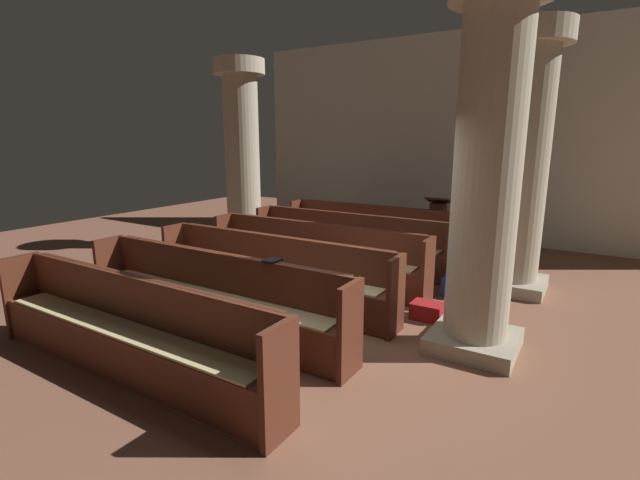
{
  "coord_description": "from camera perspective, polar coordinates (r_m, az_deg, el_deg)",
  "views": [
    {
      "loc": [
        2.8,
        -4.26,
        2.25
      ],
      "look_at": [
        -0.69,
        1.38,
        0.75
      ],
      "focal_mm": 25.31,
      "sensor_mm": 36.0,
      "label": 1
    }
  ],
  "objects": [
    {
      "name": "ground_plane",
      "position": [
        5.57,
        -1.49,
        -11.07
      ],
      "size": [
        19.2,
        19.2,
        0.0
      ],
      "primitive_type": "plane",
      "color": "brown"
    },
    {
      "name": "back_wall",
      "position": [
        10.71,
        16.98,
        12.2
      ],
      "size": [
        10.0,
        0.16,
        4.5
      ],
      "primitive_type": "cube",
      "color": "silver",
      "rests_on": "ground"
    },
    {
      "name": "pew_row_0",
      "position": [
        8.98,
        6.85,
        1.41
      ],
      "size": [
        3.75,
        0.46,
        0.94
      ],
      "color": "#562819",
      "rests_on": "ground"
    },
    {
      "name": "pew_row_1",
      "position": [
        8.0,
        3.48,
        0.09
      ],
      "size": [
        3.75,
        0.46,
        0.94
      ],
      "color": "#562819",
      "rests_on": "ground"
    },
    {
      "name": "pew_row_2",
      "position": [
        7.07,
        -0.81,
        -1.58
      ],
      "size": [
        3.75,
        0.47,
        0.94
      ],
      "color": "#562819",
      "rests_on": "ground"
    },
    {
      "name": "pew_row_3",
      "position": [
        6.19,
        -6.37,
        -3.73
      ],
      "size": [
        3.75,
        0.46,
        0.94
      ],
      "color": "#562819",
      "rests_on": "ground"
    },
    {
      "name": "pew_row_4",
      "position": [
        5.41,
        -13.69,
        -6.5
      ],
      "size": [
        3.75,
        0.46,
        0.94
      ],
      "color": "#562819",
      "rests_on": "ground"
    },
    {
      "name": "pew_row_5",
      "position": [
        4.75,
        -23.38,
        -9.94
      ],
      "size": [
        3.75,
        0.47,
        0.94
      ],
      "color": "#562819",
      "rests_on": "ground"
    },
    {
      "name": "pillar_aisle_side",
      "position": [
        7.18,
        24.3,
        9.38
      ],
      "size": [
        1.02,
        1.02,
        3.79
      ],
      "color": "#9F967E",
      "rests_on": "ground"
    },
    {
      "name": "pillar_far_side",
      "position": [
        9.62,
        -9.81,
        10.87
      ],
      "size": [
        1.02,
        1.02,
        3.79
      ],
      "color": "#9F967E",
      "rests_on": "ground"
    },
    {
      "name": "pillar_aisle_rear",
      "position": [
        4.86,
        20.41,
        8.63
      ],
      "size": [
        0.97,
        0.97,
        3.79
      ],
      "color": "#9F967E",
      "rests_on": "ground"
    },
    {
      "name": "lectern",
      "position": [
        9.65,
        14.58,
        1.59
      ],
      "size": [
        0.48,
        0.45,
        1.08
      ],
      "color": "#492215",
      "rests_on": "ground"
    },
    {
      "name": "hymn_book",
      "position": [
        4.91,
        -6.06,
        -2.59
      ],
      "size": [
        0.15,
        0.2,
        0.03
      ],
      "primitive_type": "cube",
      "color": "black",
      "rests_on": "pew_row_4"
    },
    {
      "name": "kneeler_box_red",
      "position": [
        5.95,
        13.43,
        -8.73
      ],
      "size": [
        0.39,
        0.29,
        0.21
      ],
      "primitive_type": "cube",
      "color": "maroon",
      "rests_on": "ground"
    },
    {
      "name": "kneeler_box_blue",
      "position": [
        6.88,
        16.63,
        -5.67
      ],
      "size": [
        0.33,
        0.26,
        0.27
      ],
      "primitive_type": "cube",
      "color": "navy",
      "rests_on": "ground"
    }
  ]
}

